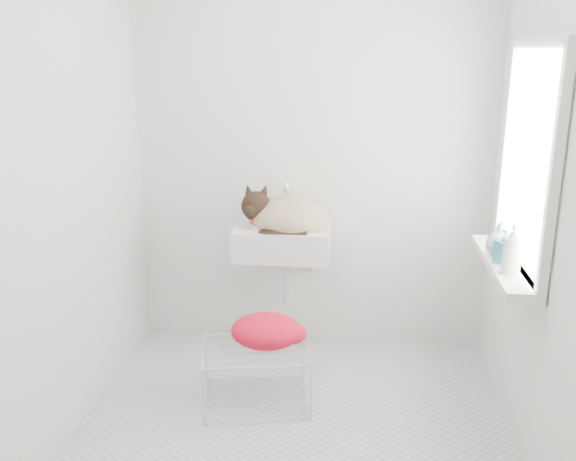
# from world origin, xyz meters

# --- Properties ---
(floor) EXTENTS (2.20, 2.00, 0.02)m
(floor) POSITION_xyz_m (0.00, 0.00, 0.00)
(floor) COLOR silver
(floor) RESTS_ON ground
(back_wall) EXTENTS (2.20, 0.02, 2.50)m
(back_wall) POSITION_xyz_m (0.00, 1.00, 1.25)
(back_wall) COLOR white
(back_wall) RESTS_ON ground
(right_wall) EXTENTS (0.02, 2.00, 2.50)m
(right_wall) POSITION_xyz_m (1.10, 0.00, 1.25)
(right_wall) COLOR white
(right_wall) RESTS_ON ground
(left_wall) EXTENTS (0.02, 2.00, 2.50)m
(left_wall) POSITION_xyz_m (-1.10, 0.00, 1.25)
(left_wall) COLOR white
(left_wall) RESTS_ON ground
(window_glass) EXTENTS (0.01, 0.80, 1.00)m
(window_glass) POSITION_xyz_m (1.09, 0.20, 1.35)
(window_glass) COLOR white
(window_glass) RESTS_ON right_wall
(window_frame) EXTENTS (0.04, 0.90, 1.10)m
(window_frame) POSITION_xyz_m (1.07, 0.20, 1.35)
(window_frame) COLOR white
(window_frame) RESTS_ON right_wall
(windowsill) EXTENTS (0.16, 0.88, 0.04)m
(windowsill) POSITION_xyz_m (1.01, 0.20, 0.83)
(windowsill) COLOR white
(windowsill) RESTS_ON right_wall
(sink) EXTENTS (0.56, 0.49, 0.22)m
(sink) POSITION_xyz_m (-0.14, 0.74, 0.85)
(sink) COLOR white
(sink) RESTS_ON back_wall
(faucet) EXTENTS (0.20, 0.14, 0.20)m
(faucet) POSITION_xyz_m (-0.14, 0.92, 0.99)
(faucet) COLOR silver
(faucet) RESTS_ON sink
(cat) EXTENTS (0.55, 0.49, 0.32)m
(cat) POSITION_xyz_m (-0.13, 0.72, 0.89)
(cat) COLOR tan
(cat) RESTS_ON sink
(wire_rack) EXTENTS (0.62, 0.49, 0.33)m
(wire_rack) POSITION_xyz_m (-0.22, 0.15, 0.15)
(wire_rack) COLOR silver
(wire_rack) RESTS_ON floor
(towel) EXTENTS (0.39, 0.28, 0.16)m
(towel) POSITION_xyz_m (-0.17, 0.20, 0.36)
(towel) COLOR red
(towel) RESTS_ON wire_rack
(bottle_a) EXTENTS (0.09, 0.09, 0.20)m
(bottle_a) POSITION_xyz_m (1.00, 0.03, 0.85)
(bottle_a) COLOR white
(bottle_a) RESTS_ON windowsill
(bottle_b) EXTENTS (0.10, 0.10, 0.17)m
(bottle_b) POSITION_xyz_m (1.00, 0.16, 0.85)
(bottle_b) COLOR teal
(bottle_b) RESTS_ON windowsill
(bottle_c) EXTENTS (0.17, 0.17, 0.17)m
(bottle_c) POSITION_xyz_m (1.00, 0.29, 0.85)
(bottle_c) COLOR #9DACC4
(bottle_c) RESTS_ON windowsill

